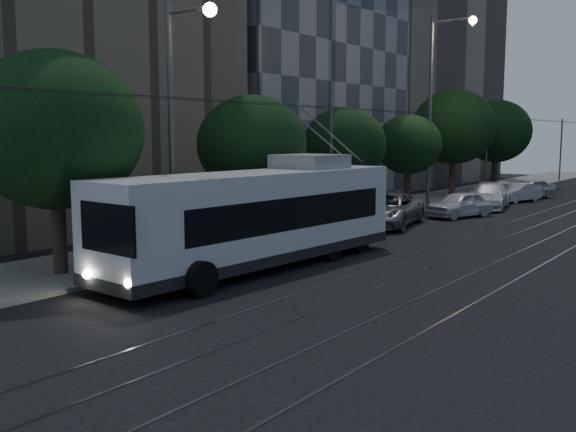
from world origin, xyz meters
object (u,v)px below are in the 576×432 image
at_px(trolleybus, 260,217).
at_px(car_white_d, 530,189).
at_px(car_white_c, 517,193).
at_px(streetlamp_near, 179,109).
at_px(pickup_silver, 386,210).
at_px(car_white_a, 460,204).
at_px(streetlamp_far, 437,96).
at_px(car_white_b, 488,196).

distance_m(trolleybus, car_white_d, 29.91).
height_order(car_white_c, streetlamp_near, streetlamp_near).
xyz_separation_m(pickup_silver, car_white_a, (1.60, 5.50, -0.11)).
height_order(streetlamp_near, streetlamp_far, streetlamp_far).
distance_m(trolleybus, pickup_silver, 11.64).
distance_m(car_white_b, car_white_d, 7.88).
distance_m(pickup_silver, car_white_c, 15.58).
distance_m(pickup_silver, car_white_a, 5.73).
bearing_deg(car_white_c, car_white_b, -75.92).
relative_size(trolleybus, car_white_a, 3.04).
height_order(pickup_silver, car_white_d, pickup_silver).
distance_m(car_white_c, streetlamp_near, 29.32).
bearing_deg(car_white_d, pickup_silver, -73.03).
xyz_separation_m(car_white_a, car_white_c, (0.00, 10.00, -0.09)).
relative_size(trolleybus, streetlamp_far, 1.13).
bearing_deg(trolleybus, car_white_c, 92.40).
bearing_deg(streetlamp_near, car_white_d, 86.21).
height_order(pickup_silver, car_white_c, pickup_silver).
height_order(car_white_d, streetlamp_near, streetlamp_near).
bearing_deg(streetlamp_near, trolleybus, 44.03).
bearing_deg(pickup_silver, streetlamp_far, 81.75).
xyz_separation_m(pickup_silver, streetlamp_near, (-0.50, -13.36, 4.54)).
distance_m(car_white_a, car_white_b, 5.00).
xyz_separation_m(car_white_d, streetlamp_near, (-2.10, -31.73, 4.67)).
relative_size(car_white_c, streetlamp_far, 0.34).
distance_m(car_white_a, streetlamp_far, 6.50).
bearing_deg(streetlamp_near, streetlamp_far, 89.90).
height_order(trolleybus, streetlamp_near, streetlamp_near).
bearing_deg(streetlamp_near, car_white_b, 85.42).
distance_m(pickup_silver, streetlamp_far, 9.02).
distance_m(car_white_a, car_white_d, 12.87).
bearing_deg(car_white_b, car_white_a, -99.97).
bearing_deg(car_white_a, streetlamp_far, 165.70).
relative_size(car_white_b, car_white_c, 1.40).
bearing_deg(trolleybus, streetlamp_near, -133.15).
relative_size(pickup_silver, streetlamp_near, 0.67).
xyz_separation_m(car_white_c, streetlamp_far, (-2.07, -8.71, 6.11)).
bearing_deg(trolleybus, pickup_silver, 99.75).
bearing_deg(trolleybus, car_white_b, 92.80).
bearing_deg(streetlamp_far, trolleybus, -84.17).
distance_m(trolleybus, streetlamp_far, 19.07).
relative_size(car_white_b, streetlamp_near, 0.61).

